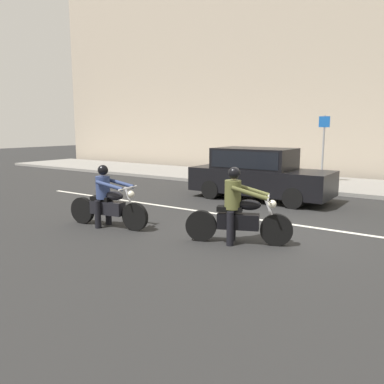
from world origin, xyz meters
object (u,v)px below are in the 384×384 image
(parked_sedan_black, at_px, (258,173))
(street_sign_post, at_px, (323,143))
(motorcycle_with_rider_olive, at_px, (238,213))
(motorcycle_with_rider_denim_blue, at_px, (107,202))

(parked_sedan_black, relative_size, street_sign_post, 1.70)
(motorcycle_with_rider_olive, xyz_separation_m, motorcycle_with_rider_denim_blue, (-3.25, -0.57, -0.03))
(street_sign_post, bearing_deg, motorcycle_with_rider_denim_blue, -103.42)
(street_sign_post, bearing_deg, parked_sedan_black, -101.32)
(motorcycle_with_rider_olive, bearing_deg, parked_sedan_black, 110.26)
(parked_sedan_black, bearing_deg, street_sign_post, 78.68)
(motorcycle_with_rider_olive, height_order, motorcycle_with_rider_denim_blue, motorcycle_with_rider_olive)
(motorcycle_with_rider_olive, xyz_separation_m, street_sign_post, (-0.92, 9.21, 1.14))
(parked_sedan_black, height_order, street_sign_post, street_sign_post)
(motorcycle_with_rider_denim_blue, xyz_separation_m, street_sign_post, (2.33, 9.78, 1.17))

